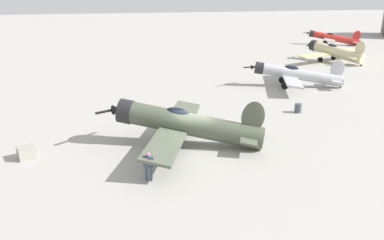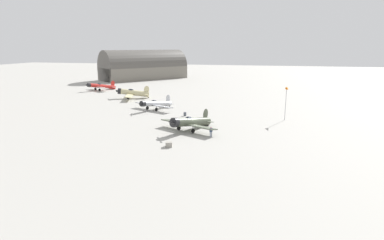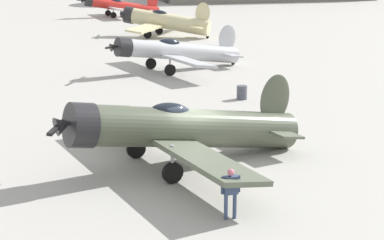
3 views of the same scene
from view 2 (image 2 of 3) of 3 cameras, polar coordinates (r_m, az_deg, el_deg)
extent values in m
plane|color=#A8A59E|center=(57.72, 0.00, -1.74)|extent=(400.00, 400.00, 0.00)
cylinder|color=#4C5442|center=(57.36, 0.00, -0.33)|extent=(5.64, 9.39, 3.00)
cylinder|color=#232326|center=(53.85, -3.12, -0.46)|extent=(2.00, 1.76, 1.78)
cone|color=#232326|center=(53.36, -3.60, -0.47)|extent=(0.91, 0.89, 0.77)
cube|color=black|center=(53.26, -3.71, -0.50)|extent=(1.99, 2.71, 0.36)
ellipsoid|color=black|center=(56.47, -0.62, 0.29)|extent=(1.47, 1.94, 0.94)
cube|color=#565E4C|center=(56.57, -0.74, -0.77)|extent=(11.34, 6.82, 0.47)
ellipsoid|color=#4C5442|center=(60.27, 2.45, 1.05)|extent=(0.90, 1.68, 2.34)
cube|color=#565E4C|center=(60.39, 2.32, -0.15)|extent=(3.54, 2.48, 0.27)
cylinder|color=#999BA0|center=(55.17, 0.19, -1.44)|extent=(0.14, 0.14, 1.07)
cylinder|color=black|center=(55.31, 0.19, -1.98)|extent=(0.53, 0.81, 0.80)
cylinder|color=#999BA0|center=(57.29, -2.39, -0.90)|extent=(0.14, 0.14, 1.07)
cylinder|color=black|center=(57.42, -2.38, -1.42)|extent=(0.53, 0.81, 0.80)
cylinder|color=black|center=(61.18, 2.76, -0.76)|extent=(0.21, 0.30, 0.28)
cylinder|color=#B7BABF|center=(76.51, -6.32, 2.93)|extent=(5.11, 9.12, 2.49)
cylinder|color=#232326|center=(73.34, -8.82, 2.91)|extent=(1.65, 1.53, 1.43)
cone|color=#232326|center=(72.90, -9.20, 2.90)|extent=(0.76, 0.79, 0.62)
cube|color=black|center=(72.80, -9.29, 2.88)|extent=(1.41, 2.64, 0.36)
ellipsoid|color=black|center=(75.75, -6.84, 3.31)|extent=(1.44, 1.93, 0.90)
cube|color=#ADAFB5|center=(75.77, -6.92, 2.68)|extent=(10.76, 6.17, 0.40)
ellipsoid|color=#B7BABF|center=(79.20, -4.32, 3.84)|extent=(0.85, 1.64, 2.18)
cube|color=#ADAFB5|center=(79.25, -4.40, 3.00)|extent=(3.55, 2.43, 0.25)
cylinder|color=#999BA0|center=(74.37, -6.41, 2.26)|extent=(0.14, 0.14, 0.99)
cylinder|color=black|center=(74.47, -6.40, 1.89)|extent=(0.52, 0.81, 0.80)
cylinder|color=#999BA0|center=(76.51, -8.01, 2.52)|extent=(0.14, 0.14, 0.99)
cylinder|color=black|center=(76.60, -8.00, 2.16)|extent=(0.52, 0.81, 0.80)
cylinder|color=black|center=(79.94, -4.02, 2.52)|extent=(0.21, 0.30, 0.28)
cylinder|color=beige|center=(94.08, -10.34, 4.82)|extent=(8.83, 4.30, 2.66)
cylinder|color=#232326|center=(94.49, -12.86, 5.06)|extent=(1.59, 1.97, 1.80)
cone|color=#232326|center=(94.57, -13.25, 5.10)|extent=(0.83, 0.87, 0.77)
cube|color=black|center=(94.59, -13.34, 5.10)|extent=(2.17, 2.82, 0.25)
ellipsoid|color=black|center=(94.06, -10.89, 5.27)|extent=(1.92, 1.29, 0.89)
cube|color=#C6BC89|center=(94.22, -10.97, 4.62)|extent=(5.92, 13.42, 0.39)
ellipsoid|color=beige|center=(93.67, -8.14, 5.43)|extent=(1.71, 0.68, 2.32)
cube|color=#C6BC89|center=(93.86, -8.24, 4.66)|extent=(2.13, 3.57, 0.24)
cylinder|color=#999BA0|center=(92.67, -11.38, 4.27)|extent=(0.14, 0.14, 1.08)
cylinder|color=black|center=(92.75, -11.37, 3.94)|extent=(0.82, 0.44, 0.80)
cylinder|color=#999BA0|center=(95.98, -11.17, 4.58)|extent=(0.14, 0.14, 1.08)
cylinder|color=black|center=(96.06, -11.15, 4.26)|extent=(0.82, 0.44, 0.80)
cylinder|color=black|center=(93.98, -7.78, 4.03)|extent=(0.30, 0.18, 0.28)
cylinder|color=red|center=(113.81, -15.82, 5.85)|extent=(6.52, 8.86, 2.88)
cylinder|color=#232326|center=(111.72, -17.99, 5.99)|extent=(1.74, 1.68, 1.48)
cone|color=#232326|center=(111.44, -18.30, 6.01)|extent=(0.82, 0.84, 0.65)
cube|color=black|center=(111.38, -18.37, 6.00)|extent=(0.91, 2.61, 0.41)
ellipsoid|color=black|center=(113.30, -16.28, 6.14)|extent=(1.63, 1.91, 0.96)
cube|color=#BCB7B2|center=(113.31, -16.35, 5.71)|extent=(9.49, 7.31, 0.53)
ellipsoid|color=red|center=(115.62, -14.02, 6.35)|extent=(1.12, 1.58, 2.30)
cube|color=#BCB7B2|center=(115.67, -14.07, 5.76)|extent=(3.44, 2.81, 0.28)
cylinder|color=#999BA0|center=(111.73, -16.26, 5.47)|extent=(0.14, 0.14, 1.03)
cylinder|color=black|center=(111.80, -16.24, 5.21)|extent=(0.61, 0.78, 0.80)
cylinder|color=#999BA0|center=(114.46, -16.94, 5.59)|extent=(0.14, 0.14, 1.03)
cylinder|color=black|center=(114.53, -16.92, 5.34)|extent=(0.61, 0.78, 0.80)
cylinder|color=black|center=(116.11, -13.72, 5.50)|extent=(0.24, 0.29, 0.28)
cylinder|color=#384766|center=(53.29, 3.53, -2.56)|extent=(0.12, 0.12, 0.85)
cylinder|color=#384766|center=(53.10, 3.29, -2.62)|extent=(0.12, 0.12, 0.85)
cube|color=#384766|center=(53.00, 3.42, -1.84)|extent=(0.46, 0.50, 0.60)
sphere|color=#CD697D|center=(52.89, 3.43, -1.39)|extent=(0.22, 0.22, 0.22)
cylinder|color=#384766|center=(53.18, 3.65, -1.77)|extent=(0.09, 0.09, 0.56)
cylinder|color=#384766|center=(52.81, 3.20, -1.87)|extent=(0.09, 0.09, 0.56)
cube|color=#9E998E|center=(48.11, -4.18, -4.36)|extent=(1.23, 1.22, 0.77)
cylinder|color=#474C56|center=(69.05, -1.27, 1.08)|extent=(0.60, 0.60, 0.80)
torus|color=#474C56|center=(69.01, -1.27, 1.21)|extent=(0.63, 0.63, 0.04)
torus|color=#474C56|center=(69.08, -1.27, 0.95)|extent=(0.63, 0.63, 0.04)
cylinder|color=gray|center=(67.18, 16.43, 2.76)|extent=(0.10, 0.10, 6.69)
cone|color=orange|center=(65.87, 16.75, 5.36)|extent=(0.81, 1.79, 0.56)
cube|color=slate|center=(148.55, -8.60, 8.35)|extent=(35.72, 38.85, 5.58)
cylinder|color=#524E49|center=(148.35, -8.63, 9.42)|extent=(35.72, 38.85, 15.05)
camera|label=1|loc=(48.40, 24.50, 5.91)|focal=34.37mm
camera|label=3|loc=(35.23, 14.58, 1.89)|focal=58.59mm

